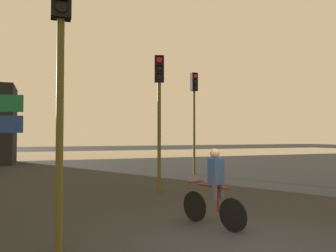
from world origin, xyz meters
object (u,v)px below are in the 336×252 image
(traffic_light_near_left, at_px, (61,52))
(cyclist, at_px, (215,187))
(traffic_light_center, at_px, (159,97))
(traffic_light_far_right, at_px, (194,104))

(traffic_light_near_left, distance_m, cyclist, 3.96)
(cyclist, bearing_deg, traffic_light_center, 65.71)
(traffic_light_center, relative_size, traffic_light_near_left, 0.98)
(traffic_light_center, distance_m, cyclist, 5.03)
(traffic_light_center, distance_m, traffic_light_near_left, 5.93)
(traffic_light_center, height_order, traffic_light_near_left, traffic_light_near_left)
(traffic_light_center, height_order, traffic_light_far_right, traffic_light_far_right)
(cyclist, bearing_deg, traffic_light_far_right, 47.08)
(traffic_light_far_right, relative_size, cyclist, 3.10)
(traffic_light_center, xyz_separation_m, traffic_light_far_right, (3.30, 4.16, 0.26))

